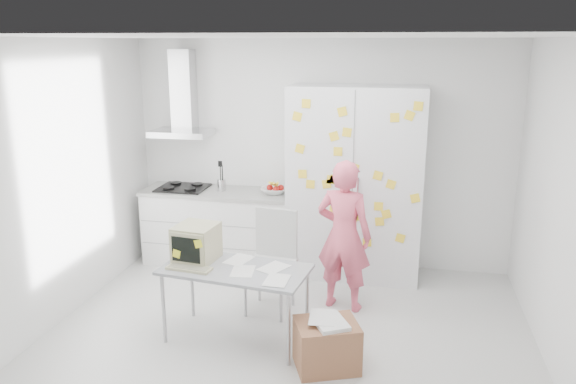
% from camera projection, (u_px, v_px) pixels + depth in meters
% --- Properties ---
extents(floor, '(4.50, 4.00, 0.02)m').
position_uv_depth(floor, '(286.00, 341.00, 5.17)').
color(floor, silver).
rests_on(floor, ground).
extents(walls, '(4.52, 4.01, 2.70)m').
position_uv_depth(walls, '(301.00, 180.00, 5.50)').
color(walls, white).
rests_on(walls, ground).
extents(ceiling, '(4.50, 4.00, 0.02)m').
position_uv_depth(ceiling, '(286.00, 37.00, 4.47)').
color(ceiling, white).
rests_on(ceiling, walls).
extents(counter_run, '(1.84, 0.63, 1.28)m').
position_uv_depth(counter_run, '(219.00, 226.00, 6.89)').
color(counter_run, white).
rests_on(counter_run, ground).
extents(range_hood, '(0.70, 0.48, 1.01)m').
position_uv_depth(range_hood, '(183.00, 102.00, 6.72)').
color(range_hood, silver).
rests_on(range_hood, walls).
extents(tall_cabinet, '(1.50, 0.68, 2.20)m').
position_uv_depth(tall_cabinet, '(355.00, 183.00, 6.38)').
color(tall_cabinet, silver).
rests_on(tall_cabinet, ground).
extents(person, '(0.63, 0.49, 1.55)m').
position_uv_depth(person, '(344.00, 236.00, 5.63)').
color(person, '#E75A72').
rests_on(person, ground).
extents(desk, '(1.37, 0.80, 1.04)m').
position_uv_depth(desk, '(210.00, 254.00, 5.11)').
color(desk, '#909399').
rests_on(desk, ground).
extents(chair, '(0.52, 0.52, 1.03)m').
position_uv_depth(chair, '(272.00, 255.00, 5.66)').
color(chair, '#B1B2AF').
rests_on(chair, ground).
extents(cardboard_box, '(0.62, 0.57, 0.45)m').
position_uv_depth(cardboard_box, '(327.00, 344.00, 4.69)').
color(cardboard_box, '#8D5C3D').
rests_on(cardboard_box, ground).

